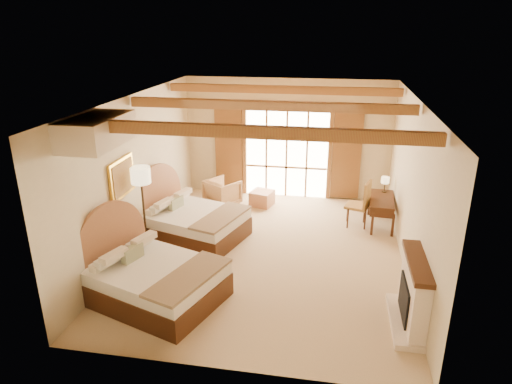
% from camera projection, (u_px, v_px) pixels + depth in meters
% --- Properties ---
extents(floor, '(7.00, 7.00, 0.00)m').
position_uv_depth(floor, '(267.00, 253.00, 9.57)').
color(floor, '#D0B088').
rests_on(floor, ground).
extents(wall_back, '(5.50, 0.00, 5.50)m').
position_uv_depth(wall_back, '(287.00, 139.00, 12.24)').
color(wall_back, beige).
rests_on(wall_back, ground).
extents(wall_left, '(0.00, 7.00, 7.00)m').
position_uv_depth(wall_left, '(137.00, 173.00, 9.46)').
color(wall_left, beige).
rests_on(wall_left, ground).
extents(wall_right, '(0.00, 7.00, 7.00)m').
position_uv_depth(wall_right, '(412.00, 189.00, 8.57)').
color(wall_right, beige).
rests_on(wall_right, ground).
extents(ceiling, '(7.00, 7.00, 0.00)m').
position_uv_depth(ceiling, '(269.00, 99.00, 8.45)').
color(ceiling, '#BD803B').
rests_on(ceiling, ground).
extents(ceiling_beams, '(5.39, 4.60, 0.18)m').
position_uv_depth(ceiling_beams, '(268.00, 106.00, 8.50)').
color(ceiling_beams, olive).
rests_on(ceiling_beams, ceiling).
extents(french_doors, '(3.95, 0.08, 2.60)m').
position_uv_depth(french_doors, '(287.00, 152.00, 12.31)').
color(french_doors, white).
rests_on(french_doors, ground).
extents(fireplace, '(0.46, 1.40, 1.16)m').
position_uv_depth(fireplace, '(412.00, 297.00, 7.12)').
color(fireplace, beige).
rests_on(fireplace, ground).
extents(painting, '(0.06, 0.95, 0.75)m').
position_uv_depth(painting, '(122.00, 178.00, 8.70)').
color(painting, gold).
rests_on(painting, wall_left).
extents(canopy_valance, '(0.70, 1.40, 0.45)m').
position_uv_depth(canopy_valance, '(97.00, 131.00, 7.08)').
color(canopy_valance, beige).
rests_on(canopy_valance, ceiling).
extents(bed_near, '(2.63, 2.22, 1.40)m').
position_uv_depth(bed_near, '(147.00, 277.00, 7.84)').
color(bed_near, '#401E10').
rests_on(bed_near, floor).
extents(bed_far, '(2.51, 2.11, 1.37)m').
position_uv_depth(bed_far, '(188.00, 220.00, 10.13)').
color(bed_far, '#401E10').
rests_on(bed_far, floor).
extents(nightstand, '(0.53, 0.53, 0.53)m').
position_uv_depth(nightstand, '(133.00, 255.00, 8.90)').
color(nightstand, '#401E10').
rests_on(nightstand, floor).
extents(floor_lamp, '(0.39, 0.39, 1.85)m').
position_uv_depth(floor_lamp, '(141.00, 181.00, 9.08)').
color(floor_lamp, '#352616').
rests_on(floor_lamp, floor).
extents(armchair, '(1.06, 1.06, 0.71)m').
position_uv_depth(armchair, '(223.00, 193.00, 11.94)').
color(armchair, tan).
rests_on(armchair, floor).
extents(ottoman, '(0.66, 0.66, 0.39)m').
position_uv_depth(ottoman, '(262.00, 198.00, 12.00)').
color(ottoman, '#A56D45').
rests_on(ottoman, floor).
extents(desk, '(0.62, 1.30, 0.68)m').
position_uv_depth(desk, '(381.00, 211.00, 10.76)').
color(desk, '#401E10').
rests_on(desk, floor).
extents(desk_chair, '(0.63, 0.62, 1.12)m').
position_uv_depth(desk_chair, '(358.00, 212.00, 10.74)').
color(desk_chair, '#A4733C').
rests_on(desk_chair, floor).
extents(desk_lamp, '(0.19, 0.19, 0.38)m').
position_uv_depth(desk_lamp, '(385.00, 181.00, 10.94)').
color(desk_lamp, '#352616').
rests_on(desk_lamp, desk).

